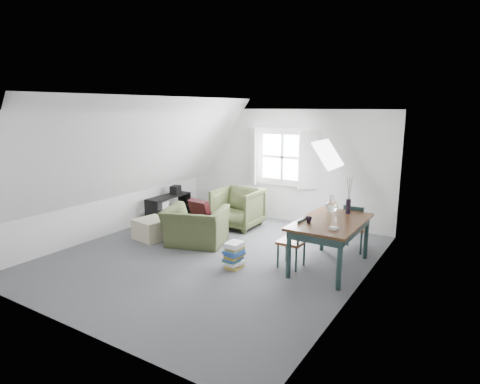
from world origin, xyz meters
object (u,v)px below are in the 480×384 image
Objects in this scene: armchair_near at (196,244)px; dining_table at (331,227)px; dining_chair_far at (355,227)px; dining_chair_near at (293,241)px; magazine_stack at (234,255)px; armchair_far at (238,227)px; media_shelf at (168,210)px; ottoman at (152,229)px.

armchair_near is 2.63m from dining_table.
dining_chair_near is at bearing 61.46° from dining_chair_far.
magazine_stack is at bearing 137.52° from armchair_near.
dining_chair_far is 2.29m from magazine_stack.
armchair_far is 0.59× the size of dining_table.
dining_table is at bearing 167.53° from armchair_near.
dining_chair_near is 0.73× the size of media_shelf.
magazine_stack is at bearing -146.03° from dining_table.
armchair_far reaches higher than armchair_near.
ottoman is 0.69× the size of dining_chair_far.
armchair_near is 1.79m from media_shelf.
armchair_near is at bearing 155.41° from magazine_stack.
dining_table is 4.12m from media_shelf.
dining_chair_near reaches higher than magazine_stack.
dining_chair_far reaches higher than ottoman.
media_shelf is (-0.58, 1.10, 0.07)m from ottoman.
media_shelf is (-4.15, -0.32, -0.19)m from dining_chair_far.
media_shelf is (-3.54, 0.96, -0.17)m from dining_chair_near.
ottoman is at bearing 18.86° from dining_chair_far.
ottoman is 2.97m from dining_chair_near.
armchair_near is 2.06m from dining_chair_near.
armchair_far is 1.08× the size of dining_chair_far.
dining_table is at bearing 121.35° from dining_chair_near.
armchair_near is 1.16× the size of armchair_far.
dining_chair_far is 2.07× the size of magazine_stack.
dining_table is at bearing 31.42° from magazine_stack.
armchair_near is at bearing 11.09° from ottoman.
ottoman is 0.37× the size of dining_table.
magazine_stack is (-1.31, -0.80, -0.48)m from dining_table.
armchair_far is at bearing 11.66° from media_shelf.
dining_chair_far is 4.17m from media_shelf.
dining_table is at bearing -26.30° from armchair_far.
magazine_stack is (1.14, -1.92, 0.21)m from armchair_far.
armchair_near is 2.62× the size of magazine_stack.
ottoman is 2.19m from magazine_stack.
armchair_near is 0.96× the size of media_shelf.
armchair_far reaches higher than magazine_stack.
armchair_far is at bearing 56.51° from ottoman.
armchair_far is 1.12× the size of dining_chair_near.
ottoman is at bearing -65.91° from media_shelf.
ottoman is at bearing -125.21° from armchair_far.
dining_chair_far is (3.57, 1.41, 0.25)m from ottoman.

